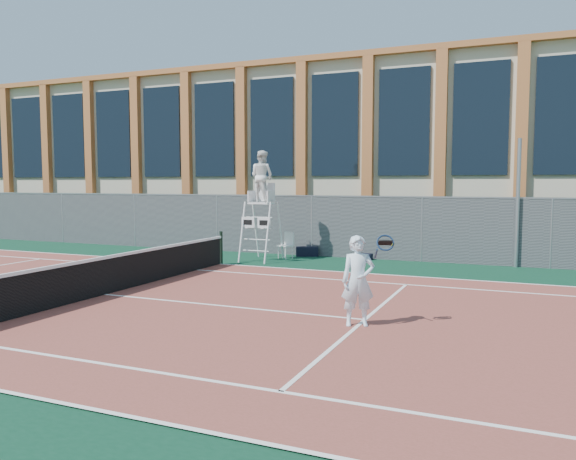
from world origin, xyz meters
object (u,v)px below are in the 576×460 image
at_px(plastic_chair, 287,243).
at_px(tennis_player, 358,281).
at_px(steel_pole, 518,203).
at_px(umpire_chair, 262,179).

relative_size(plastic_chair, tennis_player, 0.55).
bearing_deg(plastic_chair, steel_pole, 6.66).
distance_m(steel_pole, umpire_chair, 8.39).
height_order(umpire_chair, plastic_chair, umpire_chair).
bearing_deg(steel_pole, umpire_chair, -168.62).
distance_m(plastic_chair, tennis_player, 9.67).
xyz_separation_m(umpire_chair, tennis_player, (5.58, -7.53, -1.93)).
relative_size(steel_pole, tennis_player, 2.40).
bearing_deg(steel_pole, plastic_chair, -173.34).
distance_m(steel_pole, tennis_player, 9.61).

